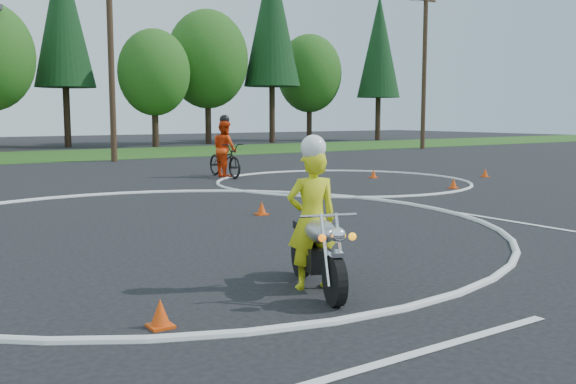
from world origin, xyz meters
TOP-DOWN VIEW (x-y plane):
  - ground at (0.00, 0.00)m, footprint 120.00×120.00m
  - course_markings at (2.17, 4.35)m, footprint 19.05×19.05m
  - primary_motorcycle at (-0.31, -1.82)m, footprint 0.93×1.89m
  - rider_primary_grp at (-0.30, -1.68)m, footprint 0.73×0.60m
  - rider_second_grp at (5.71, 11.63)m, footprint 0.83×2.25m
  - traffic_cones at (5.13, 3.24)m, footprint 17.49×10.74m
  - treeline at (14.78, 34.61)m, footprint 38.20×8.10m
  - utility_poles at (5.00, 21.00)m, footprint 41.60×1.12m

SIDE VIEW (x-z plane):
  - ground at x=0.00m, z-range 0.00..0.00m
  - course_markings at x=2.17m, z-range -0.05..0.07m
  - traffic_cones at x=5.13m, z-range -0.01..0.29m
  - primary_motorcycle at x=-0.31m, z-range -0.01..1.01m
  - rider_second_grp at x=5.71m, z-range -0.32..1.83m
  - rider_primary_grp at x=-0.30m, z-range -0.03..1.88m
  - utility_poles at x=5.00m, z-range 0.20..10.20m
  - treeline at x=14.78m, z-range -0.64..13.88m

